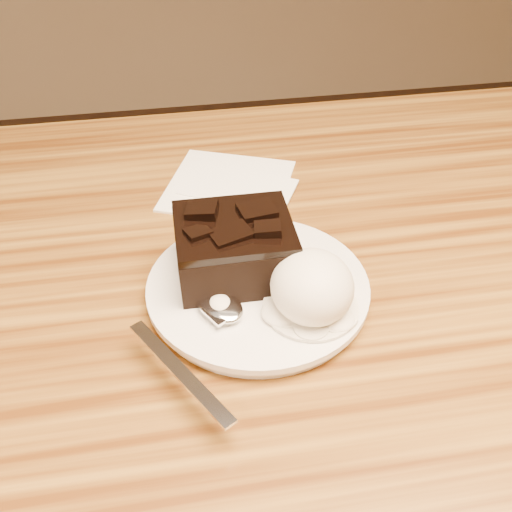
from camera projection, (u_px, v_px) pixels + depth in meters
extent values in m
cylinder|color=white|center=(258.00, 290.00, 0.54)|extent=(0.20, 0.20, 0.02)
cube|color=black|center=(235.00, 251.00, 0.53)|extent=(0.10, 0.09, 0.05)
ellipsoid|color=silver|center=(312.00, 287.00, 0.49)|extent=(0.07, 0.07, 0.06)
cylinder|color=silver|center=(310.00, 307.00, 0.51)|extent=(0.08, 0.08, 0.00)
cube|color=white|center=(228.00, 184.00, 0.68)|extent=(0.17, 0.17, 0.01)
cube|color=black|center=(262.00, 292.00, 0.52)|extent=(0.01, 0.01, 0.00)
cube|color=black|center=(332.00, 297.00, 0.52)|extent=(0.01, 0.01, 0.00)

